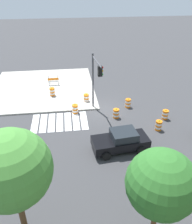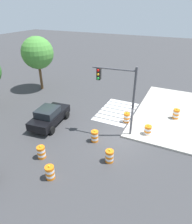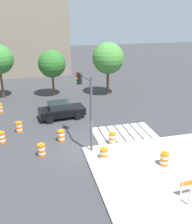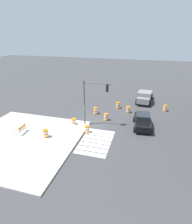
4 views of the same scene
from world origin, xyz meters
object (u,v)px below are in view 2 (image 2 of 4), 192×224
at_px(traffic_barrel_crosswalk_end, 127,118).
at_px(traffic_barrel_lane_center, 50,172).
at_px(traffic_barrel_near_corner, 95,136).
at_px(traffic_barrel_on_sidewalk, 176,114).
at_px(street_tree_streetside_near, 38,53).
at_px(traffic_light_pole, 119,89).
at_px(traffic_barrel_opposite_curb, 41,152).
at_px(sports_car, 49,116).
at_px(traffic_barrel_median_near, 148,131).
at_px(traffic_barrel_median_far, 109,156).

height_order(traffic_barrel_crosswalk_end, traffic_barrel_lane_center, same).
xyz_separation_m(traffic_barrel_near_corner, traffic_barrel_on_sidewalk, (6.13, -5.30, 0.15)).
bearing_deg(street_tree_streetside_near, traffic_barrel_crosswalk_end, -105.04).
distance_m(traffic_light_pole, street_tree_streetside_near, 13.03).
bearing_deg(traffic_barrel_lane_center, traffic_barrel_opposite_curb, 52.99).
distance_m(traffic_barrel_near_corner, traffic_barrel_on_sidewalk, 8.11).
distance_m(traffic_barrel_lane_center, traffic_light_pole, 7.48).
bearing_deg(traffic_barrel_crosswalk_end, sports_car, 118.09).
relative_size(sports_car, traffic_barrel_on_sidewalk, 4.38).
xyz_separation_m(traffic_barrel_crosswalk_end, traffic_barrel_on_sidewalk, (2.33, -3.95, 0.15)).
relative_size(traffic_barrel_near_corner, traffic_barrel_lane_center, 1.00).
bearing_deg(traffic_barrel_opposite_curb, traffic_barrel_on_sidewalk, -39.70).
height_order(traffic_barrel_crosswalk_end, traffic_light_pole, traffic_light_pole).
bearing_deg(traffic_light_pole, street_tree_streetside_near, 66.13).
height_order(traffic_barrel_near_corner, traffic_barrel_lane_center, same).
relative_size(traffic_barrel_median_near, traffic_light_pole, 0.19).
distance_m(traffic_barrel_median_far, traffic_light_pole, 4.92).
bearing_deg(traffic_barrel_lane_center, sports_car, 36.93).
bearing_deg(traffic_barrel_lane_center, traffic_barrel_median_far, -42.99).
xyz_separation_m(traffic_barrel_lane_center, traffic_light_pole, (6.33, -1.97, 3.46)).
xyz_separation_m(sports_car, traffic_barrel_on_sidewalk, (5.55, -9.98, -0.21)).
bearing_deg(sports_car, traffic_barrel_crosswalk_end, -61.91).
xyz_separation_m(traffic_barrel_lane_center, traffic_barrel_opposite_curb, (1.27, 1.68, 0.00)).
xyz_separation_m(sports_car, traffic_barrel_median_far, (-2.22, -6.56, -0.36)).
bearing_deg(sports_car, traffic_light_pole, -78.29).
bearing_deg(sports_car, traffic_barrel_on_sidewalk, -60.92).
distance_m(traffic_barrel_median_far, traffic_barrel_opposite_curb, 4.68).
distance_m(traffic_barrel_near_corner, traffic_barrel_opposite_curb, 4.12).
xyz_separation_m(traffic_light_pole, street_tree_streetside_near, (5.27, 11.91, 0.53)).
bearing_deg(traffic_barrel_near_corner, traffic_barrel_lane_center, 169.70).
bearing_deg(sports_car, traffic_barrel_median_near, -76.86).
relative_size(traffic_barrel_near_corner, traffic_light_pole, 0.19).
bearing_deg(traffic_light_pole, traffic_barrel_crosswalk_end, -5.95).
bearing_deg(sports_car, traffic_barrel_lane_center, -143.07).
distance_m(traffic_barrel_near_corner, traffic_barrel_crosswalk_end, 4.04).
bearing_deg(traffic_barrel_near_corner, traffic_barrel_on_sidewalk, -40.85).
bearing_deg(sports_car, street_tree_streetside_near, 43.23).
xyz_separation_m(traffic_barrel_median_near, traffic_barrel_on_sidewalk, (3.63, -1.77, 0.15)).
bearing_deg(traffic_barrel_near_corner, street_tree_streetside_near, 56.73).
distance_m(traffic_barrel_crosswalk_end, traffic_barrel_lane_center, 8.62).
height_order(sports_car, traffic_barrel_opposite_curb, sports_car).
bearing_deg(traffic_barrel_on_sidewalk, traffic_barrel_opposite_curb, 140.30).
bearing_deg(traffic_barrel_lane_center, street_tree_streetside_near, 40.59).
xyz_separation_m(traffic_barrel_median_near, street_tree_streetside_near, (4.56, 14.30, 3.98)).
bearing_deg(traffic_barrel_near_corner, traffic_barrel_median_near, -54.70).
height_order(sports_car, traffic_barrel_lane_center, sports_car).
bearing_deg(traffic_barrel_median_far, traffic_barrel_median_near, -21.80).
height_order(traffic_barrel_on_sidewalk, street_tree_streetside_near, street_tree_streetside_near).
distance_m(traffic_barrel_crosswalk_end, street_tree_streetside_near, 13.17).
xyz_separation_m(sports_car, street_tree_streetside_near, (6.48, 6.09, 3.62)).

